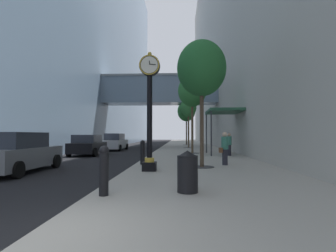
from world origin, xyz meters
name	(u,v)px	position (x,y,z in m)	size (l,w,h in m)	color
ground_plane	(161,148)	(0.00, 27.00, 0.00)	(110.00, 110.00, 0.00)	black
sidewalk_right	(188,147)	(3.35, 30.00, 0.07)	(6.70, 80.00, 0.14)	#9E998E
building_block_left	(78,8)	(-11.47, 29.99, 18.65)	(23.04, 80.00, 37.44)	#758EA8
building_block_right	(248,13)	(11.20, 30.00, 17.44)	(9.00, 80.00, 34.88)	#B7B2A8
street_clock	(150,105)	(1.00, 6.83, 2.80)	(0.84, 0.55, 4.84)	black
bollard_nearest	(104,169)	(0.41, 2.55, 0.76)	(0.24, 0.24, 1.19)	black
bollard_third	(143,152)	(0.41, 8.98, 0.76)	(0.24, 0.24, 1.19)	black
bollard_fourth	(150,148)	(0.41, 12.20, 0.76)	(0.24, 0.24, 1.19)	black
street_tree_near	(201,69)	(3.22, 8.10, 4.58)	(2.22, 2.22, 5.74)	#333335
street_tree_mid_near	(192,91)	(3.22, 16.79, 5.03)	(2.23, 2.23, 6.21)	#333335
street_tree_mid_far	(188,108)	(3.22, 25.47, 4.62)	(1.82, 1.82, 5.59)	#333335
street_tree_far	(186,111)	(3.22, 34.15, 5.02)	(2.59, 2.59, 6.40)	#333335
trash_bin	(188,171)	(2.42, 2.99, 0.68)	(0.53, 0.53, 1.05)	black
pedestrian_walking	(225,148)	(4.38, 8.98, 0.97)	(0.51, 0.43, 1.59)	#23232D
pedestrian_by_clock	(229,144)	(5.67, 14.63, 0.97)	(0.48, 0.48, 1.58)	#23232D
storefront_awning	(223,112)	(5.46, 15.80, 3.28)	(2.40, 3.60, 3.30)	#235138
car_black_near	(88,145)	(-4.92, 16.28, 0.78)	(2.24, 4.33, 1.59)	black
car_silver_mid	(115,142)	(-4.40, 22.70, 0.83)	(1.95, 4.57, 1.73)	#B7BABF
car_grey_far	(17,153)	(-4.59, 7.01, 0.82)	(2.15, 4.59, 1.69)	slate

